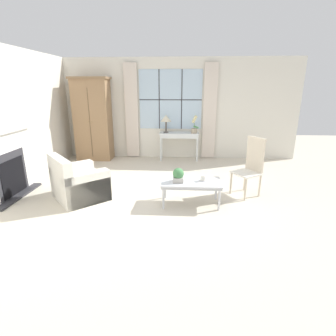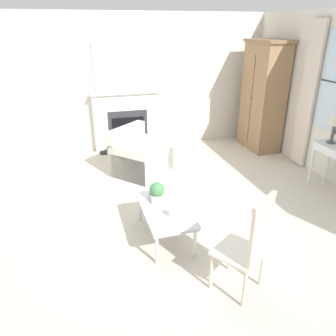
{
  "view_description": "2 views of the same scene",
  "coord_description": "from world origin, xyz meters",
  "px_view_note": "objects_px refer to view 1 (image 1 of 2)",
  "views": [
    {
      "loc": [
        0.39,
        -4.6,
        2.04
      ],
      "look_at": [
        0.12,
        -0.08,
        0.62
      ],
      "focal_mm": 28.0,
      "sensor_mm": 36.0,
      "label": 1
    },
    {
      "loc": [
        3.97,
        -1.21,
        2.54
      ],
      "look_at": [
        0.11,
        -0.09,
        0.78
      ],
      "focal_mm": 35.0,
      "sensor_mm": 36.0,
      "label": 2
    }
  ],
  "objects_px": {
    "armoire": "(93,119)",
    "coffee_table": "(191,184)",
    "armchair_upholstered": "(78,184)",
    "fireplace": "(5,159)",
    "potted_plant_small": "(178,175)",
    "table_lamp": "(166,119)",
    "side_chair_wooden": "(251,164)",
    "potted_orchid": "(194,126)",
    "pillar_candle": "(203,178)",
    "console_table": "(179,136)"
  },
  "relations": [
    {
      "from": "potted_orchid",
      "to": "coffee_table",
      "type": "bearing_deg",
      "value": -92.81
    },
    {
      "from": "fireplace",
      "to": "table_lamp",
      "type": "distance_m",
      "value": 4.02
    },
    {
      "from": "side_chair_wooden",
      "to": "pillar_candle",
      "type": "height_order",
      "value": "side_chair_wooden"
    },
    {
      "from": "fireplace",
      "to": "table_lamp",
      "type": "relative_size",
      "value": 4.6
    },
    {
      "from": "pillar_candle",
      "to": "armoire",
      "type": "bearing_deg",
      "value": 135.05
    },
    {
      "from": "fireplace",
      "to": "armchair_upholstered",
      "type": "xyz_separation_m",
      "value": [
        1.35,
        -0.01,
        -0.46
      ]
    },
    {
      "from": "console_table",
      "to": "coffee_table",
      "type": "distance_m",
      "value": 3.01
    },
    {
      "from": "fireplace",
      "to": "armchair_upholstered",
      "type": "height_order",
      "value": "fireplace"
    },
    {
      "from": "potted_plant_small",
      "to": "pillar_candle",
      "type": "distance_m",
      "value": 0.45
    },
    {
      "from": "fireplace",
      "to": "potted_plant_small",
      "type": "xyz_separation_m",
      "value": [
        3.22,
        -0.17,
        -0.19
      ]
    },
    {
      "from": "console_table",
      "to": "armchair_upholstered",
      "type": "height_order",
      "value": "armchair_upholstered"
    },
    {
      "from": "table_lamp",
      "to": "armchair_upholstered",
      "type": "bearing_deg",
      "value": -116.92
    },
    {
      "from": "table_lamp",
      "to": "potted_orchid",
      "type": "bearing_deg",
      "value": -4.08
    },
    {
      "from": "armchair_upholstered",
      "to": "coffee_table",
      "type": "relative_size",
      "value": 1.18
    },
    {
      "from": "armchair_upholstered",
      "to": "potted_plant_small",
      "type": "xyz_separation_m",
      "value": [
        1.87,
        -0.16,
        0.26
      ]
    },
    {
      "from": "armoire",
      "to": "coffee_table",
      "type": "bearing_deg",
      "value": -47.35
    },
    {
      "from": "console_table",
      "to": "table_lamp",
      "type": "bearing_deg",
      "value": -179.68
    },
    {
      "from": "table_lamp",
      "to": "console_table",
      "type": "bearing_deg",
      "value": 0.32
    },
    {
      "from": "console_table",
      "to": "potted_orchid",
      "type": "height_order",
      "value": "potted_orchid"
    },
    {
      "from": "armchair_upholstered",
      "to": "potted_plant_small",
      "type": "distance_m",
      "value": 1.9
    },
    {
      "from": "table_lamp",
      "to": "side_chair_wooden",
      "type": "bearing_deg",
      "value": -53.72
    },
    {
      "from": "potted_plant_small",
      "to": "armchair_upholstered",
      "type": "bearing_deg",
      "value": 175.04
    },
    {
      "from": "potted_orchid",
      "to": "coffee_table",
      "type": "height_order",
      "value": "potted_orchid"
    },
    {
      "from": "armchair_upholstered",
      "to": "console_table",
      "type": "bearing_deg",
      "value": 57.51
    },
    {
      "from": "side_chair_wooden",
      "to": "coffee_table",
      "type": "distance_m",
      "value": 1.29
    },
    {
      "from": "potted_orchid",
      "to": "potted_plant_small",
      "type": "distance_m",
      "value": 3.02
    },
    {
      "from": "table_lamp",
      "to": "pillar_candle",
      "type": "bearing_deg",
      "value": -73.87
    },
    {
      "from": "fireplace",
      "to": "table_lamp",
      "type": "height_order",
      "value": "fireplace"
    },
    {
      "from": "armoire",
      "to": "armchair_upholstered",
      "type": "distance_m",
      "value": 3.0
    },
    {
      "from": "fireplace",
      "to": "side_chair_wooden",
      "type": "relative_size",
      "value": 2.02
    },
    {
      "from": "console_table",
      "to": "side_chair_wooden",
      "type": "bearing_deg",
      "value": -59.79
    },
    {
      "from": "coffee_table",
      "to": "potted_plant_small",
      "type": "bearing_deg",
      "value": -168.94
    },
    {
      "from": "potted_orchid",
      "to": "side_chair_wooden",
      "type": "bearing_deg",
      "value": -67.14
    },
    {
      "from": "potted_plant_small",
      "to": "armoire",
      "type": "bearing_deg",
      "value": 129.73
    },
    {
      "from": "armchair_upholstered",
      "to": "coffee_table",
      "type": "xyz_separation_m",
      "value": [
        2.1,
        -0.12,
        0.1
      ]
    },
    {
      "from": "armoire",
      "to": "coffee_table",
      "type": "xyz_separation_m",
      "value": [
        2.7,
        -2.93,
        -0.76
      ]
    },
    {
      "from": "armoire",
      "to": "potted_plant_small",
      "type": "xyz_separation_m",
      "value": [
        2.47,
        -2.98,
        -0.59
      ]
    },
    {
      "from": "table_lamp",
      "to": "potted_orchid",
      "type": "xyz_separation_m",
      "value": [
        0.79,
        -0.06,
        -0.2
      ]
    },
    {
      "from": "coffee_table",
      "to": "potted_plant_small",
      "type": "height_order",
      "value": "potted_plant_small"
    },
    {
      "from": "fireplace",
      "to": "potted_orchid",
      "type": "relative_size",
      "value": 4.61
    },
    {
      "from": "fireplace",
      "to": "potted_plant_small",
      "type": "relative_size",
      "value": 9.06
    },
    {
      "from": "table_lamp",
      "to": "coffee_table",
      "type": "xyz_separation_m",
      "value": [
        0.65,
        -2.98,
        -0.78
      ]
    },
    {
      "from": "potted_orchid",
      "to": "potted_plant_small",
      "type": "xyz_separation_m",
      "value": [
        -0.37,
        -2.97,
        -0.42
      ]
    },
    {
      "from": "side_chair_wooden",
      "to": "pillar_candle",
      "type": "bearing_deg",
      "value": -151.93
    },
    {
      "from": "console_table",
      "to": "potted_plant_small",
      "type": "distance_m",
      "value": 3.03
    },
    {
      "from": "side_chair_wooden",
      "to": "coffee_table",
      "type": "relative_size",
      "value": 1.07
    },
    {
      "from": "fireplace",
      "to": "console_table",
      "type": "height_order",
      "value": "fireplace"
    },
    {
      "from": "armchair_upholstered",
      "to": "side_chair_wooden",
      "type": "xyz_separation_m",
      "value": [
        3.25,
        0.41,
        0.32
      ]
    },
    {
      "from": "console_table",
      "to": "table_lamp",
      "type": "distance_m",
      "value": 0.61
    },
    {
      "from": "fireplace",
      "to": "pillar_candle",
      "type": "relative_size",
      "value": 18.13
    }
  ]
}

